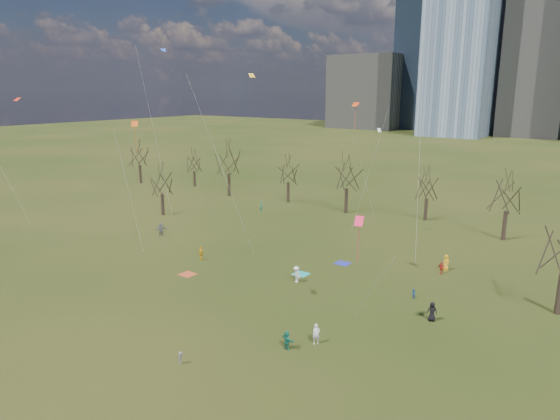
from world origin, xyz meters
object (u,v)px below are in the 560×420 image
Objects in this scene: blanket_navy at (343,263)px; blanket_teal at (301,274)px; person_4 at (201,253)px; blanket_crimson at (188,274)px; person_1 at (316,334)px.

blanket_teal is at bearing -109.78° from blanket_navy.
blanket_crimson is at bearing 126.23° from person_4.
person_1 is at bearing -67.59° from blanket_navy.
blanket_navy is 17.50m from blanket_crimson.
blanket_teal is 1.00× the size of blanket_navy.
person_4 is (-11.94, -2.99, 0.82)m from blanket_teal.
blanket_navy is at bearing 70.22° from blanket_teal.
person_4 is at bearing -148.32° from blanket_navy.
blanket_teal is 0.95× the size of person_4.
blanket_crimson is 4.78m from person_4.
person_4 reaches higher than blanket_crimson.
blanket_teal is 12.34m from person_4.
person_4 is at bearing 116.26° from blanket_crimson.
blanket_teal is 0.97× the size of person_1.
person_1 is (19.14, -4.75, 0.81)m from blanket_crimson.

